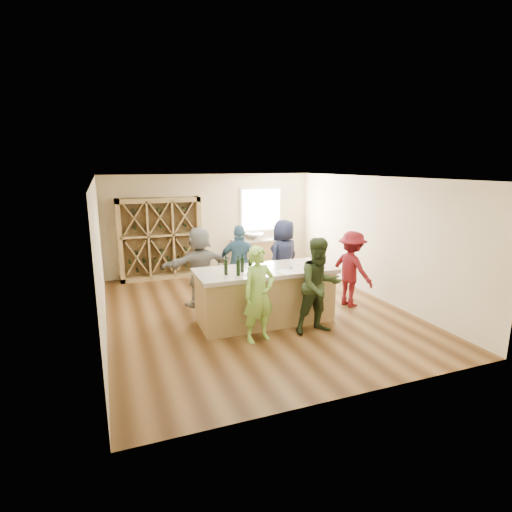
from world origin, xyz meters
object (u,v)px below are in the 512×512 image
object	(u,v)px
wine_bottle_e	(257,264)
person_far_mid	(240,263)
tasting_counter_base	(265,297)
person_server	(351,269)
person_far_left	(200,266)
wine_bottle_b	(238,268)
sink	(255,236)
wine_rack	(160,239)
wine_bottle_a	(226,267)
person_near_left	(259,294)
person_far_right	(284,258)
wine_bottle_c	(242,265)
wine_bottle_d	(250,266)
person_near_right	(320,286)

from	to	relation	value
wine_bottle_e	person_far_mid	world-z (taller)	person_far_mid
person_far_mid	tasting_counter_base	bearing A→B (deg)	117.11
person_server	person_far_left	bearing A→B (deg)	52.52
wine_bottle_b	sink	bearing A→B (deg)	65.52
wine_rack	wine_bottle_a	bearing A→B (deg)	-80.90
person_near_left	person_far_right	size ratio (longest dim) A/B	0.94
person_far_mid	person_far_left	world-z (taller)	person_far_left
sink	person_server	distance (m)	3.75
tasting_counter_base	wine_bottle_c	bearing A→B (deg)	-173.95
wine_rack	wine_bottle_a	distance (m)	4.08
tasting_counter_base	wine_bottle_b	bearing A→B (deg)	-157.24
person_near_left	wine_rack	bearing A→B (deg)	90.91
wine_bottle_e	person_near_left	size ratio (longest dim) A/B	0.17
person_near_left	person_server	world-z (taller)	person_near_left
person_near_left	person_far_mid	bearing A→B (deg)	68.22
wine_bottle_c	wine_rack	bearing A→B (deg)	104.17
wine_bottle_d	wine_bottle_e	xyz separation A→B (m)	(0.18, 0.09, 0.00)
person_server	person_near_left	bearing A→B (deg)	95.12
wine_bottle_d	person_far_right	bearing A→B (deg)	48.29
person_near_right	wine_bottle_b	bearing A→B (deg)	155.88
wine_bottle_a	person_near_right	xyz separation A→B (m)	(1.56, -0.72, -0.33)
sink	person_near_right	bearing A→B (deg)	-96.05
person_near_right	person_far_left	xyz separation A→B (m)	(-1.70, 2.26, -0.02)
wine_bottle_a	person_server	bearing A→B (deg)	6.13
wine_bottle_c	wine_bottle_e	world-z (taller)	wine_bottle_e
wine_bottle_a	person_far_left	xyz separation A→B (m)	(-0.14, 1.55, -0.34)
wine_bottle_a	person_far_mid	bearing A→B (deg)	62.44
wine_bottle_c	person_far_right	size ratio (longest dim) A/B	0.15
person_near_right	person_far_mid	bearing A→B (deg)	108.56
tasting_counter_base	person_near_right	xyz separation A→B (m)	(0.72, -0.85, 0.40)
wine_bottle_b	person_near_right	distance (m)	1.52
wine_rack	person_far_left	xyz separation A→B (m)	(0.51, -2.47, -0.22)
tasting_counter_base	person_far_mid	xyz separation A→B (m)	(-0.06, 1.35, 0.37)
tasting_counter_base	person_near_left	xyz separation A→B (m)	(-0.44, -0.79, 0.35)
person_server	person_far_left	distance (m)	3.32
wine_bottle_b	person_near_right	xyz separation A→B (m)	(1.36, -0.58, -0.33)
wine_rack	person_near_right	xyz separation A→B (m)	(2.21, -4.74, -0.20)
sink	wine_bottle_e	distance (m)	4.22
wine_rack	wine_bottle_d	bearing A→B (deg)	-75.29
wine_bottle_e	person_near_left	world-z (taller)	person_near_left
wine_bottle_d	wine_bottle_e	size ratio (longest dim) A/B	0.98
wine_rack	person_near_left	bearing A→B (deg)	-77.45
wine_bottle_e	person_far_mid	xyz separation A→B (m)	(0.16, 1.50, -0.35)
wine_bottle_c	person_far_left	bearing A→B (deg)	108.44
sink	person_near_left	size ratio (longest dim) A/B	0.32
wine_rack	person_far_mid	world-z (taller)	wine_rack
wine_bottle_c	wine_bottle_e	xyz separation A→B (m)	(0.27, -0.10, 0.01)
person_far_left	wine_bottle_b	bearing A→B (deg)	88.65
person_far_left	wine_bottle_d	bearing A→B (deg)	96.63
wine_bottle_b	wine_bottle_e	distance (m)	0.44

